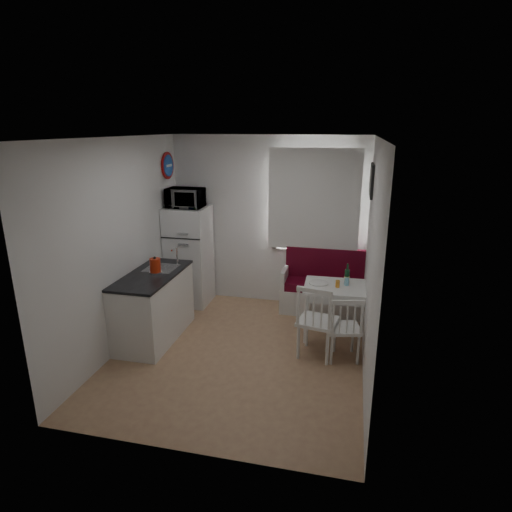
% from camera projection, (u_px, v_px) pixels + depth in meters
% --- Properties ---
extents(floor, '(3.00, 3.50, 0.02)m').
position_uv_depth(floor, '(239.00, 353.00, 5.35)').
color(floor, '#A67858').
rests_on(floor, ground).
extents(ceiling, '(3.00, 3.50, 0.02)m').
position_uv_depth(ceiling, '(237.00, 137.00, 4.59)').
color(ceiling, white).
rests_on(ceiling, wall_back).
extents(wall_back, '(3.00, 0.02, 2.60)m').
position_uv_depth(wall_back, '(268.00, 222.00, 6.60)').
color(wall_back, white).
rests_on(wall_back, floor).
extents(wall_front, '(3.00, 0.02, 2.60)m').
position_uv_depth(wall_front, '(179.00, 315.00, 3.34)').
color(wall_front, white).
rests_on(wall_front, floor).
extents(wall_left, '(0.02, 3.50, 2.60)m').
position_uv_depth(wall_left, '(121.00, 245.00, 5.29)').
color(wall_left, white).
rests_on(wall_left, floor).
extents(wall_right, '(0.02, 3.50, 2.60)m').
position_uv_depth(wall_right, '(371.00, 262.00, 4.65)').
color(wall_right, white).
rests_on(wall_right, floor).
extents(window, '(1.22, 0.06, 1.47)m').
position_uv_depth(window, '(314.00, 203.00, 6.33)').
color(window, white).
rests_on(window, wall_back).
extents(curtain, '(1.35, 0.02, 1.50)m').
position_uv_depth(curtain, '(314.00, 200.00, 6.25)').
color(curtain, white).
rests_on(curtain, wall_back).
extents(kitchen_counter, '(0.62, 1.32, 1.16)m').
position_uv_depth(kitchen_counter, '(154.00, 306.00, 5.62)').
color(kitchen_counter, white).
rests_on(kitchen_counter, floor).
extents(wall_sign, '(0.03, 0.40, 0.40)m').
position_uv_depth(wall_sign, '(168.00, 166.00, 6.39)').
color(wall_sign, '#1B4DA7').
rests_on(wall_sign, wall_left).
extents(picture_frame, '(0.04, 0.52, 0.42)m').
position_uv_depth(picture_frame, '(371.00, 180.00, 5.46)').
color(picture_frame, black).
rests_on(picture_frame, wall_right).
extents(bench, '(1.33, 0.51, 0.95)m').
position_uv_depth(bench, '(326.00, 292.00, 6.46)').
color(bench, white).
rests_on(bench, floor).
extents(dining_table, '(0.98, 0.70, 0.72)m').
position_uv_depth(dining_table, '(341.00, 292.00, 5.59)').
color(dining_table, white).
rests_on(dining_table, floor).
extents(chair_left, '(0.52, 0.50, 0.51)m').
position_uv_depth(chair_left, '(317.00, 315.00, 5.04)').
color(chair_left, white).
rests_on(chair_left, floor).
extents(chair_right, '(0.46, 0.45, 0.44)m').
position_uv_depth(chair_right, '(344.00, 323.00, 5.00)').
color(chair_right, white).
rests_on(chair_right, floor).
extents(fridge, '(0.62, 0.62, 1.54)m').
position_uv_depth(fridge, '(189.00, 256.00, 6.68)').
color(fridge, white).
rests_on(fridge, floor).
extents(microwave, '(0.53, 0.36, 0.29)m').
position_uv_depth(microwave, '(185.00, 198.00, 6.37)').
color(microwave, white).
rests_on(microwave, fridge).
extents(kettle, '(0.16, 0.16, 0.22)m').
position_uv_depth(kettle, '(155.00, 265.00, 5.46)').
color(kettle, red).
rests_on(kettle, kitchen_counter).
extents(wine_bottle, '(0.07, 0.07, 0.28)m').
position_uv_depth(wine_bottle, '(347.00, 274.00, 5.61)').
color(wine_bottle, '#12381E').
rests_on(wine_bottle, dining_table).
extents(drinking_glass_orange, '(0.06, 0.06, 0.09)m').
position_uv_depth(drinking_glass_orange, '(338.00, 284.00, 5.52)').
color(drinking_glass_orange, orange).
rests_on(drinking_glass_orange, dining_table).
extents(drinking_glass_blue, '(0.06, 0.06, 0.10)m').
position_uv_depth(drinking_glass_blue, '(347.00, 282.00, 5.59)').
color(drinking_glass_blue, '#87CAE5').
rests_on(drinking_glass_blue, dining_table).
extents(plate, '(0.25, 0.25, 0.02)m').
position_uv_depth(plate, '(318.00, 283.00, 5.65)').
color(plate, white).
rests_on(plate, dining_table).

